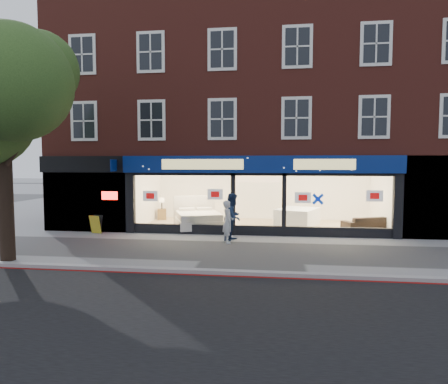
% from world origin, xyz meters
% --- Properties ---
extents(ground, '(120.00, 120.00, 0.00)m').
position_xyz_m(ground, '(0.00, 0.00, 0.00)').
color(ground, gray).
rests_on(ground, ground).
extents(road, '(60.00, 10.00, 0.01)m').
position_xyz_m(road, '(0.00, -8.00, 0.00)').
color(road, black).
rests_on(road, ground).
extents(kerb_line, '(60.00, 0.10, 0.01)m').
position_xyz_m(kerb_line, '(0.00, -3.10, 0.01)').
color(kerb_line, '#8C0A07').
rests_on(kerb_line, ground).
extents(kerb_stone, '(60.00, 0.25, 0.12)m').
position_xyz_m(kerb_stone, '(0.00, -2.90, 0.06)').
color(kerb_stone, gray).
rests_on(kerb_stone, ground).
extents(showroom_floor, '(11.00, 4.50, 0.10)m').
position_xyz_m(showroom_floor, '(0.00, 5.25, 0.05)').
color(showroom_floor, tan).
rests_on(showroom_floor, ground).
extents(building, '(19.00, 8.26, 10.30)m').
position_xyz_m(building, '(-0.02, 6.93, 6.67)').
color(building, maroon).
rests_on(building, ground).
extents(street_tree, '(4.00, 3.20, 6.60)m').
position_xyz_m(street_tree, '(-7.57, -2.20, 4.94)').
color(street_tree, black).
rests_on(street_tree, ground).
extents(display_bed, '(2.65, 2.88, 1.34)m').
position_xyz_m(display_bed, '(-2.80, 4.33, 0.47)').
color(display_bed, beige).
rests_on(display_bed, showroom_floor).
extents(bedside_table, '(0.56, 0.56, 0.55)m').
position_xyz_m(bedside_table, '(-5.10, 6.41, 0.38)').
color(bedside_table, brown).
rests_on(bedside_table, showroom_floor).
extents(mattress_stack, '(2.22, 2.46, 0.79)m').
position_xyz_m(mattress_stack, '(1.72, 5.30, 0.50)').
color(mattress_stack, white).
rests_on(mattress_stack, showroom_floor).
extents(sofa, '(2.18, 1.50, 0.59)m').
position_xyz_m(sofa, '(4.60, 4.36, 0.40)').
color(sofa, black).
rests_on(sofa, showroom_floor).
extents(a_board, '(0.58, 0.45, 0.78)m').
position_xyz_m(a_board, '(-6.90, 2.66, 0.39)').
color(a_board, gold).
rests_on(a_board, ground).
extents(pedestrian_grey, '(0.51, 0.66, 1.61)m').
position_xyz_m(pedestrian_grey, '(-1.07, 1.32, 0.80)').
color(pedestrian_grey, '#B6B9BF').
rests_on(pedestrian_grey, ground).
extents(pedestrian_blue, '(0.94, 1.07, 1.84)m').
position_xyz_m(pedestrian_blue, '(-0.93, 1.87, 0.92)').
color(pedestrian_blue, '#1C2C4E').
rests_on(pedestrian_blue, ground).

